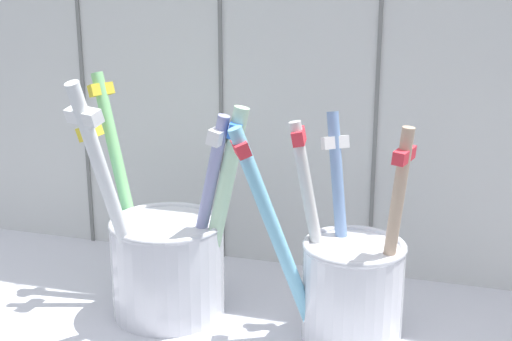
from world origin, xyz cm
name	(u,v)px	position (x,y,z in cm)	size (l,w,h in cm)	color
counter_slab	(257,336)	(0.00, 0.00, 1.00)	(64.00, 22.00, 2.00)	silver
tile_wall_back	(301,20)	(0.00, 12.00, 22.50)	(64.00, 2.20, 45.00)	silver
toothbrush_cup_left	(165,257)	(-6.87, -0.25, 6.44)	(13.87, 11.78, 18.22)	silver
toothbrush_cup_right	(349,282)	(6.56, -0.26, 6.27)	(11.39, 8.25, 15.40)	white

